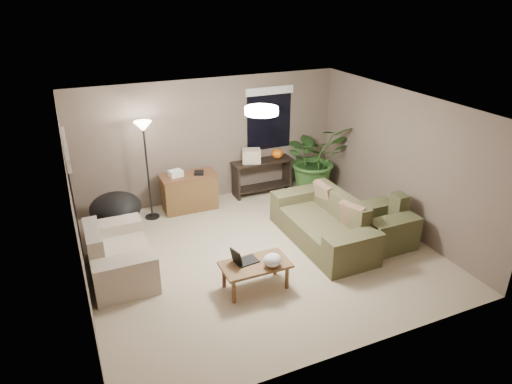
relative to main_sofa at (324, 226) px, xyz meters
name	(u,v)px	position (x,y,z in m)	size (l,w,h in m)	color
room_shell	(261,185)	(-1.18, 0.06, 0.96)	(5.50, 5.50, 5.50)	tan
main_sofa	(324,226)	(0.00, 0.00, 0.00)	(0.95, 2.20, 0.85)	brown
throw_pillows	(338,205)	(0.26, 0.00, 0.36)	(0.37, 1.38, 0.47)	#8C7251
loveseat	(118,257)	(-3.44, 0.42, 0.00)	(0.90, 1.60, 0.85)	beige
armchair	(380,227)	(0.88, -0.43, 0.00)	(0.95, 1.00, 0.85)	#4A4B2D
coffee_table	(255,267)	(-1.64, -0.77, 0.06)	(1.00, 0.55, 0.42)	brown
laptop	(242,259)	(-1.81, -0.67, 0.19)	(0.40, 0.27, 0.24)	black
plastic_bag	(272,260)	(-1.44, -0.92, 0.22)	(0.27, 0.24, 0.19)	white
desk	(190,192)	(-1.79, 2.16, 0.08)	(1.10, 0.50, 0.75)	brown
desk_papers	(181,173)	(-1.94, 2.15, 0.51)	(0.71, 0.31, 0.12)	silver
console_table	(262,174)	(-0.15, 2.28, 0.14)	(1.30, 0.40, 0.75)	black
pumpkin	(277,154)	(0.20, 2.28, 0.56)	(0.24, 0.24, 0.20)	orange
cardboard_box	(251,156)	(-0.40, 2.28, 0.60)	(0.37, 0.28, 0.28)	beige
papasan_chair	(116,212)	(-3.27, 1.65, 0.17)	(1.01, 1.01, 0.80)	black
floor_lamp	(144,138)	(-2.57, 2.11, 1.30)	(0.32, 0.32, 1.91)	black
ceiling_fixture	(261,111)	(-1.18, 0.06, 2.15)	(0.50, 0.50, 0.10)	white
houseplant	(314,165)	(0.96, 2.00, 0.29)	(1.34, 1.49, 1.16)	#2D5923
cat_scratching_post	(373,214)	(1.16, 0.14, -0.08)	(0.32, 0.32, 0.50)	tan
window_left	(69,173)	(-3.90, 0.36, 1.49)	(0.05, 1.56, 1.33)	black
window_back	(269,108)	(0.12, 2.54, 1.49)	(1.06, 0.05, 1.33)	black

